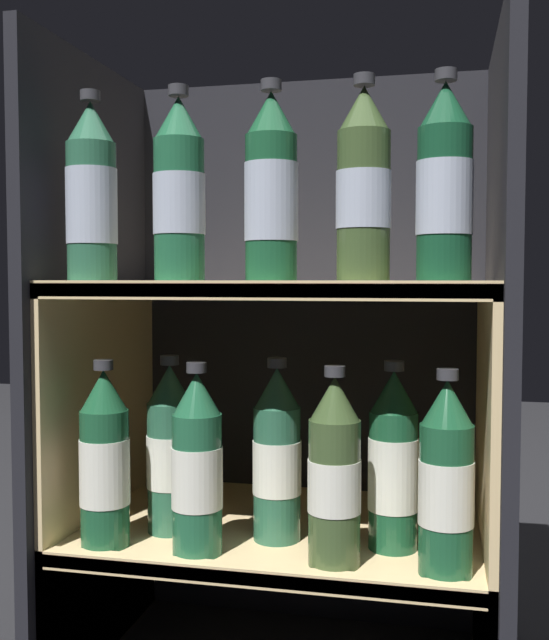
% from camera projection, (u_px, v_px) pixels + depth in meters
% --- Properties ---
extents(fridge_back_wall, '(0.66, 0.02, 0.97)m').
position_uv_depth(fridge_back_wall, '(308.00, 353.00, 1.35)').
color(fridge_back_wall, black).
rests_on(fridge_back_wall, ground_plane).
extents(fridge_side_left, '(0.02, 0.44, 0.97)m').
position_uv_depth(fridge_side_left, '(93.00, 361.00, 1.22)').
color(fridge_side_left, black).
rests_on(fridge_side_left, ground_plane).
extents(fridge_side_right, '(0.02, 0.44, 0.97)m').
position_uv_depth(fridge_side_right, '(499.00, 372.00, 1.08)').
color(fridge_side_right, black).
rests_on(fridge_side_right, ground_plane).
extents(shelf_lower, '(0.62, 0.40, 0.24)m').
position_uv_depth(shelf_lower, '(282.00, 554.00, 1.15)').
color(shelf_lower, '#DBBC84').
rests_on(shelf_lower, ground_plane).
extents(shelf_upper, '(0.62, 0.40, 0.62)m').
position_uv_depth(shelf_upper, '(282.00, 397.00, 1.14)').
color(shelf_upper, '#DBBC84').
rests_on(shelf_upper, ground_plane).
extents(bottle_upper_front_0, '(0.07, 0.07, 0.27)m').
position_uv_depth(bottle_upper_front_0, '(92.00, 197.00, 1.04)').
color(bottle_upper_front_0, '#285B42').
rests_on(bottle_upper_front_0, shelf_upper).
extents(bottle_upper_front_1, '(0.07, 0.07, 0.27)m').
position_uv_depth(bottle_upper_front_1, '(179.00, 194.00, 1.01)').
color(bottle_upper_front_1, '#1E5638').
rests_on(bottle_upper_front_1, shelf_upper).
extents(bottle_upper_front_2, '(0.07, 0.07, 0.27)m').
position_uv_depth(bottle_upper_front_2, '(271.00, 193.00, 0.98)').
color(bottle_upper_front_2, '#194C2D').
rests_on(bottle_upper_front_2, shelf_upper).
extents(bottle_upper_front_3, '(0.07, 0.07, 0.27)m').
position_uv_depth(bottle_upper_front_3, '(364.00, 189.00, 0.96)').
color(bottle_upper_front_3, '#384C28').
rests_on(bottle_upper_front_3, shelf_upper).
extents(bottle_upper_front_4, '(0.07, 0.07, 0.27)m').
position_uv_depth(bottle_upper_front_4, '(445.00, 188.00, 0.93)').
color(bottle_upper_front_4, '#144228').
rests_on(bottle_upper_front_4, shelf_upper).
extents(bottle_lower_front_0, '(0.07, 0.07, 0.27)m').
position_uv_depth(bottle_lower_front_0, '(105.00, 462.00, 1.06)').
color(bottle_lower_front_0, '#194C2D').
rests_on(bottle_lower_front_0, shelf_lower).
extents(bottle_lower_front_1, '(0.07, 0.07, 0.27)m').
position_uv_depth(bottle_lower_front_1, '(197.00, 467.00, 1.03)').
color(bottle_lower_front_1, '#1E5638').
rests_on(bottle_lower_front_1, shelf_lower).
extents(bottle_lower_front_2, '(0.07, 0.07, 0.27)m').
position_uv_depth(bottle_lower_front_2, '(334.00, 475.00, 0.99)').
color(bottle_lower_front_2, '#384C28').
rests_on(bottle_lower_front_2, shelf_lower).
extents(bottle_lower_front_3, '(0.07, 0.07, 0.27)m').
position_uv_depth(bottle_lower_front_3, '(446.00, 482.00, 0.95)').
color(bottle_lower_front_3, '#194C2D').
rests_on(bottle_lower_front_3, shelf_lower).
extents(bottle_lower_back_0, '(0.07, 0.07, 0.27)m').
position_uv_depth(bottle_lower_back_0, '(170.00, 452.00, 1.12)').
color(bottle_lower_back_0, '#285B42').
rests_on(bottle_lower_back_0, shelf_lower).
extents(bottle_lower_back_1, '(0.07, 0.07, 0.27)m').
position_uv_depth(bottle_lower_back_1, '(277.00, 458.00, 1.08)').
color(bottle_lower_back_1, '#285B42').
rests_on(bottle_lower_back_1, shelf_lower).
extents(bottle_lower_back_2, '(0.07, 0.07, 0.27)m').
position_uv_depth(bottle_lower_back_2, '(393.00, 465.00, 1.05)').
color(bottle_lower_back_2, '#194C2D').
rests_on(bottle_lower_back_2, shelf_lower).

